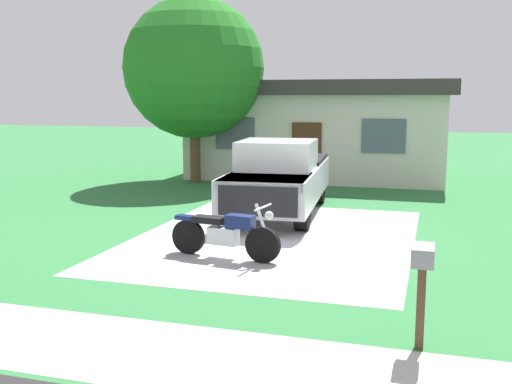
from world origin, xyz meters
TOP-DOWN VIEW (x-y plane):
  - ground_plane at (0.00, 0.00)m, footprint 80.00×80.00m
  - driveway_pad at (0.00, 0.00)m, footprint 5.72×7.47m
  - sidewalk_strip at (0.00, -6.00)m, footprint 36.00×1.80m
  - motorcycle at (-0.46, -1.83)m, footprint 2.21×0.70m
  - pickup_truck at (-0.57, 2.66)m, footprint 2.47×5.77m
  - mailbox at (3.11, -4.99)m, footprint 0.26×0.48m
  - shade_tree at (-4.80, 7.27)m, footprint 4.76×4.76m
  - neighbor_house at (-0.96, 10.23)m, footprint 9.60×5.60m

SIDE VIEW (x-z plane):
  - ground_plane at x=0.00m, z-range 0.00..0.00m
  - driveway_pad at x=0.00m, z-range 0.00..0.01m
  - sidewalk_strip at x=0.00m, z-range 0.00..0.01m
  - motorcycle at x=-0.46m, z-range -0.07..1.02m
  - pickup_truck at x=-0.57m, z-range 0.00..1.90m
  - mailbox at x=3.11m, z-range 0.35..1.61m
  - neighbor_house at x=-0.96m, z-range 0.04..3.54m
  - shade_tree at x=-4.80m, z-range 0.76..7.05m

